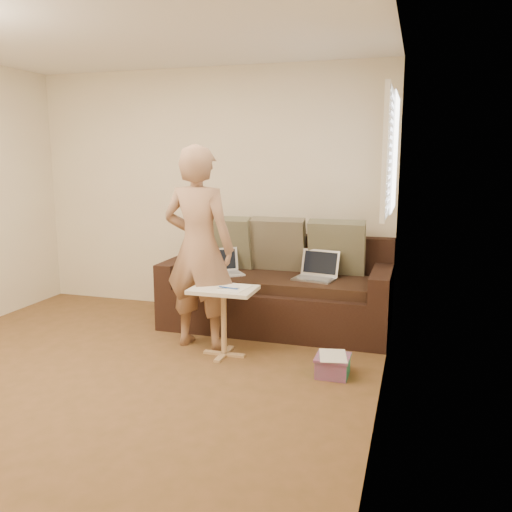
% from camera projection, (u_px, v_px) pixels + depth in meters
% --- Properties ---
extents(floor, '(4.50, 4.50, 0.00)m').
position_uv_depth(floor, '(97.00, 387.00, 3.92)').
color(floor, brown).
rests_on(floor, ground).
extents(ceiling, '(4.50, 4.50, 0.00)m').
position_uv_depth(ceiling, '(75.00, 11.00, 3.44)').
color(ceiling, white).
rests_on(ceiling, wall_back).
extents(wall_back, '(4.00, 0.00, 4.00)m').
position_uv_depth(wall_back, '(209.00, 192.00, 5.79)').
color(wall_back, beige).
rests_on(wall_back, ground).
extents(wall_right, '(0.00, 4.50, 4.50)m').
position_uv_depth(wall_right, '(382.00, 222.00, 3.10)').
color(wall_right, beige).
rests_on(wall_right, ground).
extents(window_blinds, '(0.12, 0.88, 1.08)m').
position_uv_depth(window_blinds, '(391.00, 153.00, 4.45)').
color(window_blinds, white).
rests_on(window_blinds, wall_right).
extents(sofa, '(2.20, 0.95, 0.85)m').
position_uv_depth(sofa, '(277.00, 285.00, 5.25)').
color(sofa, black).
rests_on(sofa, ground).
extents(pillow_left, '(0.55, 0.29, 0.57)m').
position_uv_depth(pillow_left, '(226.00, 243.00, 5.54)').
color(pillow_left, '#5E5D45').
rests_on(pillow_left, sofa).
extents(pillow_mid, '(0.55, 0.27, 0.57)m').
position_uv_depth(pillow_mid, '(278.00, 245.00, 5.43)').
color(pillow_mid, brown).
rests_on(pillow_mid, sofa).
extents(pillow_right, '(0.55, 0.28, 0.57)m').
position_uv_depth(pillow_right, '(337.00, 248.00, 5.23)').
color(pillow_right, '#5E5D45').
rests_on(pillow_right, sofa).
extents(laptop_silver, '(0.42, 0.34, 0.25)m').
position_uv_depth(laptop_silver, '(314.00, 280.00, 5.07)').
color(laptop_silver, '#B7BABC').
rests_on(laptop_silver, sofa).
extents(laptop_white, '(0.43, 0.42, 0.26)m').
position_uv_depth(laptop_white, '(225.00, 275.00, 5.27)').
color(laptop_white, white).
rests_on(laptop_white, sofa).
extents(person, '(0.67, 0.47, 1.78)m').
position_uv_depth(person, '(199.00, 248.00, 4.63)').
color(person, '#9D6F55').
rests_on(person, ground).
extents(side_table, '(0.54, 0.38, 0.59)m').
position_uv_depth(side_table, '(224.00, 322.00, 4.50)').
color(side_table, silver).
rests_on(side_table, ground).
extents(drinking_glass, '(0.07, 0.07, 0.12)m').
position_uv_depth(drinking_glass, '(208.00, 277.00, 4.58)').
color(drinking_glass, silver).
rests_on(drinking_glass, side_table).
extents(scissors, '(0.20, 0.15, 0.02)m').
position_uv_depth(scissors, '(229.00, 288.00, 4.41)').
color(scissors, silver).
rests_on(scissors, side_table).
extents(paper_on_table, '(0.25, 0.33, 0.00)m').
position_uv_depth(paper_on_table, '(235.00, 288.00, 4.44)').
color(paper_on_table, white).
rests_on(paper_on_table, side_table).
extents(striped_box, '(0.26, 0.26, 0.16)m').
position_uv_depth(striped_box, '(333.00, 366.00, 4.12)').
color(striped_box, '#DA208F').
rests_on(striped_box, ground).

